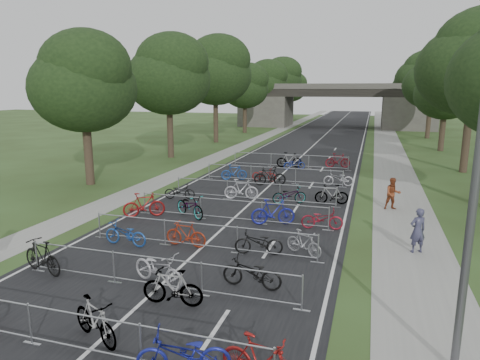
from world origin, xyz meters
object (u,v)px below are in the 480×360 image
Objects in this scene: bike_2 at (183,355)px; pedestrian_a at (418,231)px; lamppost at (477,185)px; bike_1 at (95,321)px; overpass_bridge at (334,106)px; pedestrian_b at (393,194)px.

pedestrian_a reaches higher than bike_2.
pedestrian_a is (-0.21, 7.36, -3.40)m from lamppost.
pedestrian_a reaches higher than bike_1.
overpass_bridge is 17.54× the size of pedestrian_a.
overpass_bridge is 3.78× the size of lamppost.
pedestrian_a is at bearing 131.03° from bike_2.
pedestrian_b reaches higher than bike_2.
bike_2 is 10.90m from pedestrian_a.
overpass_bridge is 63.55m from lamppost.
pedestrian_b is at bearing 144.14° from bike_2.
pedestrian_b is at bearing -110.81° from pedestrian_a.
pedestrian_a is (5.52, 9.39, 0.34)m from bike_2.
overpass_bridge is at bearing 24.98° from bike_1.
bike_2 is 16.25m from pedestrian_b.
pedestrian_b is at bearing 93.78° from lamppost.
pedestrian_a is at bearing -81.70° from overpass_bridge.
lamppost reaches higher than bike_1.
lamppost is 4.88× the size of pedestrian_b.
overpass_bridge is 16.41× the size of bike_1.
bike_2 is (-5.74, -2.03, -3.73)m from lamppost.
pedestrian_b is at bearing -81.46° from overpass_bridge.
bike_1 is 1.12× the size of pedestrian_b.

